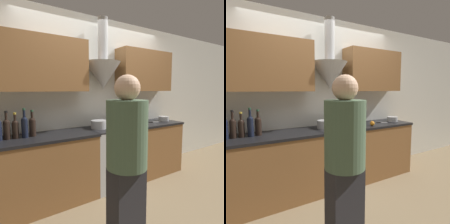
# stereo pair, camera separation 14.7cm
# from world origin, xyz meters

# --- Properties ---
(ground_plane) EXTENTS (12.00, 12.00, 0.00)m
(ground_plane) POSITION_xyz_m (0.00, 0.00, 0.00)
(ground_plane) COLOR #847051
(wall_back) EXTENTS (8.40, 0.55, 2.60)m
(wall_back) POSITION_xyz_m (-0.06, 0.62, 1.47)
(wall_back) COLOR silver
(wall_back) RESTS_ON ground_plane
(counter_left) EXTENTS (1.42, 0.62, 0.90)m
(counter_left) POSITION_xyz_m (-1.02, 0.35, 0.45)
(counter_left) COLOR brown
(counter_left) RESTS_ON ground_plane
(counter_right) EXTENTS (1.10, 0.62, 0.90)m
(counter_right) POSITION_xyz_m (0.86, 0.35, 0.45)
(counter_right) COLOR brown
(counter_right) RESTS_ON ground_plane
(stove_range) EXTENTS (0.64, 0.60, 0.90)m
(stove_range) POSITION_xyz_m (0.00, 0.35, 0.45)
(stove_range) COLOR #B7BABC
(stove_range) RESTS_ON ground_plane
(wine_bottle_3) EXTENTS (0.08, 0.08, 0.33)m
(wine_bottle_3) POSITION_xyz_m (-1.37, 0.41, 1.03)
(wine_bottle_3) COLOR black
(wine_bottle_3) RESTS_ON counter_left
(wine_bottle_4) EXTENTS (0.08, 0.08, 0.31)m
(wine_bottle_4) POSITION_xyz_m (-1.28, 0.40, 1.02)
(wine_bottle_4) COLOR black
(wine_bottle_4) RESTS_ON counter_left
(wine_bottle_5) EXTENTS (0.08, 0.08, 0.36)m
(wine_bottle_5) POSITION_xyz_m (-1.18, 0.39, 1.04)
(wine_bottle_5) COLOR black
(wine_bottle_5) RESTS_ON counter_left
(wine_bottle_6) EXTENTS (0.08, 0.08, 0.33)m
(wine_bottle_6) POSITION_xyz_m (-1.08, 0.41, 1.03)
(wine_bottle_6) COLOR black
(wine_bottle_6) RESTS_ON counter_left
(stock_pot) EXTENTS (0.24, 0.24, 0.12)m
(stock_pot) POSITION_xyz_m (-0.14, 0.38, 0.96)
(stock_pot) COLOR #B7BABC
(stock_pot) RESTS_ON stove_range
(mixing_bowl) EXTENTS (0.21, 0.21, 0.09)m
(mixing_bowl) POSITION_xyz_m (0.14, 0.34, 0.94)
(mixing_bowl) COLOR #B7BABC
(mixing_bowl) RESTS_ON stove_range
(orange_fruit) EXTENTS (0.08, 0.08, 0.08)m
(orange_fruit) POSITION_xyz_m (0.60, 0.18, 0.93)
(orange_fruit) COLOR orange
(orange_fruit) RESTS_ON counter_right
(saucepan) EXTENTS (0.19, 0.19, 0.08)m
(saucepan) POSITION_xyz_m (1.22, 0.34, 0.94)
(saucepan) COLOR #B7BABC
(saucepan) RESTS_ON counter_right
(chefs_knife) EXTENTS (0.21, 0.09, 0.01)m
(chefs_knife) POSITION_xyz_m (0.94, 0.32, 0.90)
(chefs_knife) COLOR silver
(chefs_knife) RESTS_ON counter_right
(person_foreground_left) EXTENTS (0.34, 0.34, 1.60)m
(person_foreground_left) POSITION_xyz_m (-0.62, -0.89, 0.88)
(person_foreground_left) COLOR #28282D
(person_foreground_left) RESTS_ON ground_plane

